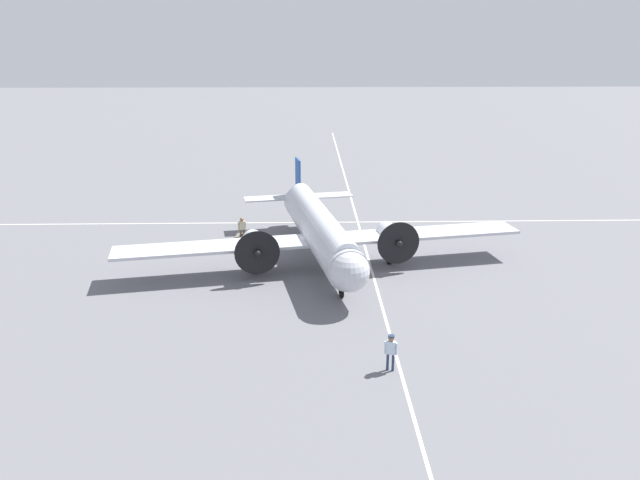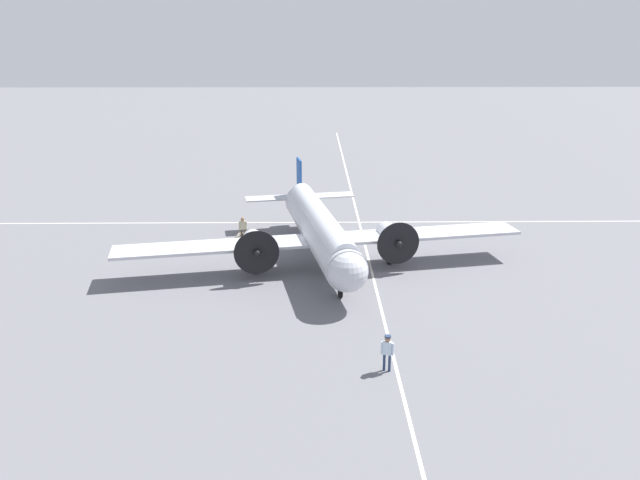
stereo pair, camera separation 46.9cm
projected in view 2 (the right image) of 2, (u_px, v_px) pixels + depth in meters
ground_plane at (320, 262)px, 43.99m from camera, size 300.00×300.00×0.00m
apron_line_eastwest at (319, 222)px, 53.22m from camera, size 120.00×0.16×0.01m
apron_line_northsouth at (369, 262)px, 44.03m from camera, size 0.16×120.00×0.01m
airliner_main at (321, 230)px, 42.82m from camera, size 27.74×19.10×5.71m
crew_foreground at (387, 349)px, 29.46m from camera, size 0.61×0.39×1.86m
passenger_boarding at (243, 226)px, 48.28m from camera, size 0.62×0.30×1.86m
suitcase_near_door at (243, 237)px, 48.74m from camera, size 0.42×0.16×0.50m
baggage_cart at (242, 236)px, 48.65m from camera, size 1.12×1.92×0.56m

